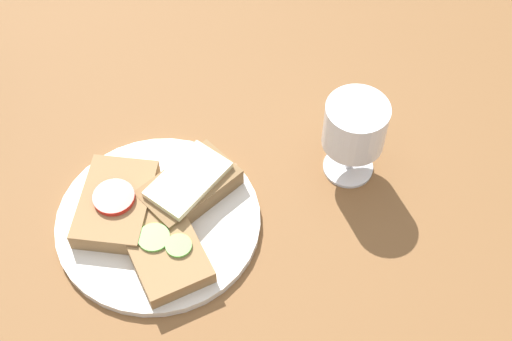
% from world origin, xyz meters
% --- Properties ---
extents(wooden_table, '(1.40, 1.40, 0.03)m').
position_xyz_m(wooden_table, '(0.00, 0.00, 0.01)').
color(wooden_table, brown).
rests_on(wooden_table, ground).
extents(plate, '(0.24, 0.24, 0.01)m').
position_xyz_m(plate, '(-0.03, -0.07, 0.04)').
color(plate, silver).
rests_on(plate, wooden_table).
extents(sandwich_with_cucumber, '(0.09, 0.12, 0.02)m').
position_xyz_m(sandwich_with_cucumber, '(-0.03, -0.12, 0.05)').
color(sandwich_with_cucumber, '#937047').
rests_on(sandwich_with_cucumber, plate).
extents(sandwich_with_cheese, '(0.13, 0.11, 0.03)m').
position_xyz_m(sandwich_with_cheese, '(0.02, -0.04, 0.06)').
color(sandwich_with_cheese, brown).
rests_on(sandwich_with_cheese, plate).
extents(sandwich_with_tomato, '(0.12, 0.14, 0.03)m').
position_xyz_m(sandwich_with_tomato, '(-0.07, -0.04, 0.05)').
color(sandwich_with_tomato, '#937047').
rests_on(sandwich_with_tomato, plate).
extents(wine_glass, '(0.07, 0.07, 0.11)m').
position_xyz_m(wine_glass, '(0.22, -0.06, 0.11)').
color(wine_glass, white).
rests_on(wine_glass, wooden_table).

